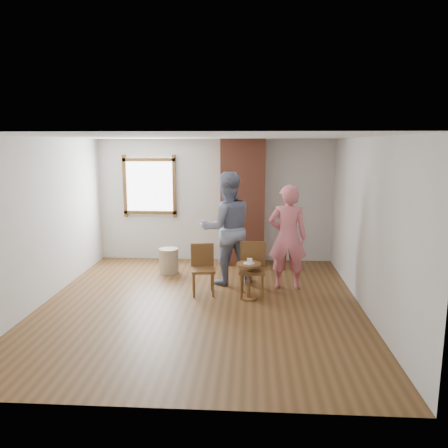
{
  "coord_description": "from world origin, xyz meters",
  "views": [
    {
      "loc": [
        0.77,
        -6.5,
        2.5
      ],
      "look_at": [
        0.32,
        0.8,
        1.15
      ],
      "focal_mm": 35.0,
      "sensor_mm": 36.0,
      "label": 1
    }
  ],
  "objects_px": {
    "stoneware_crock": "(169,261)",
    "person_pink": "(288,237)",
    "dining_chair_left": "(203,266)",
    "man": "(227,228)",
    "side_table": "(249,275)",
    "dining_chair_right": "(253,266)"
  },
  "relations": [
    {
      "from": "stoneware_crock",
      "to": "person_pink",
      "type": "distance_m",
      "value": 2.46
    },
    {
      "from": "dining_chair_left",
      "to": "side_table",
      "type": "bearing_deg",
      "value": -27.99
    },
    {
      "from": "stoneware_crock",
      "to": "dining_chair_left",
      "type": "distance_m",
      "value": 1.39
    },
    {
      "from": "person_pink",
      "to": "dining_chair_right",
      "type": "bearing_deg",
      "value": 36.64
    },
    {
      "from": "stoneware_crock",
      "to": "dining_chair_left",
      "type": "relative_size",
      "value": 0.58
    },
    {
      "from": "stoneware_crock",
      "to": "dining_chair_right",
      "type": "height_order",
      "value": "dining_chair_right"
    },
    {
      "from": "dining_chair_left",
      "to": "side_table",
      "type": "distance_m",
      "value": 0.83
    },
    {
      "from": "man",
      "to": "stoneware_crock",
      "type": "bearing_deg",
      "value": -42.34
    },
    {
      "from": "man",
      "to": "side_table",
      "type": "bearing_deg",
      "value": 98.49
    },
    {
      "from": "side_table",
      "to": "man",
      "type": "height_order",
      "value": "man"
    },
    {
      "from": "dining_chair_right",
      "to": "man",
      "type": "xyz_separation_m",
      "value": [
        -0.46,
        0.65,
        0.51
      ]
    },
    {
      "from": "side_table",
      "to": "man",
      "type": "xyz_separation_m",
      "value": [
        -0.4,
        0.83,
        0.61
      ]
    },
    {
      "from": "man",
      "to": "person_pink",
      "type": "relative_size",
      "value": 1.11
    },
    {
      "from": "man",
      "to": "dining_chair_left",
      "type": "bearing_deg",
      "value": 39.35
    },
    {
      "from": "stoneware_crock",
      "to": "side_table",
      "type": "relative_size",
      "value": 0.81
    },
    {
      "from": "dining_chair_left",
      "to": "side_table",
      "type": "xyz_separation_m",
      "value": [
        0.78,
        -0.26,
        -0.07
      ]
    },
    {
      "from": "stoneware_crock",
      "to": "person_pink",
      "type": "relative_size",
      "value": 0.27
    },
    {
      "from": "stoneware_crock",
      "to": "man",
      "type": "relative_size",
      "value": 0.24
    },
    {
      "from": "dining_chair_right",
      "to": "side_table",
      "type": "xyz_separation_m",
      "value": [
        -0.06,
        -0.18,
        -0.1
      ]
    },
    {
      "from": "person_pink",
      "to": "stoneware_crock",
      "type": "bearing_deg",
      "value": -16.92
    },
    {
      "from": "person_pink",
      "to": "dining_chair_left",
      "type": "bearing_deg",
      "value": 15.37
    },
    {
      "from": "stoneware_crock",
      "to": "person_pink",
      "type": "height_order",
      "value": "person_pink"
    }
  ]
}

